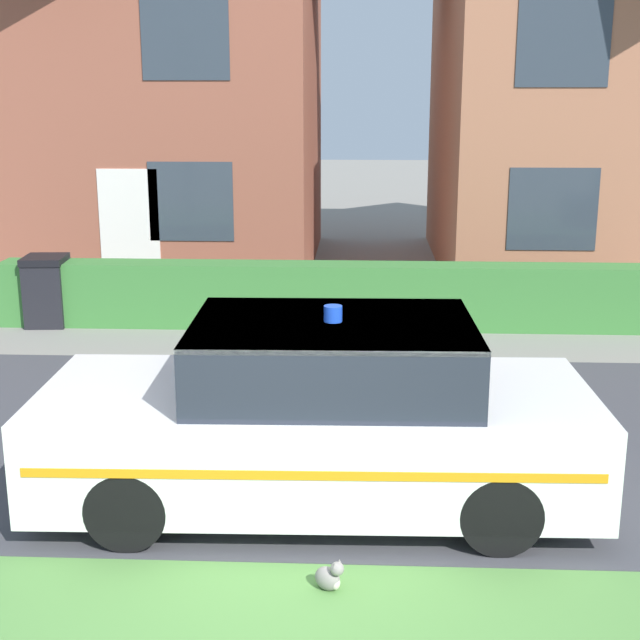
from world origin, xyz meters
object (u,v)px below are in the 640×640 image
(cat, at_px, (330,577))
(wheelie_bin, at_px, (47,290))
(house_left, at_px, (99,54))
(police_car, at_px, (320,417))
(house_right, at_px, (625,48))

(cat, bearing_deg, wheelie_bin, 156.32)
(house_left, height_order, wheelie_bin, house_left)
(wheelie_bin, bearing_deg, cat, -62.55)
(cat, height_order, house_left, house_left)
(cat, xyz_separation_m, wheelie_bin, (-4.39, 7.00, 0.41))
(house_left, xyz_separation_m, wheelie_bin, (0.50, -5.12, -3.50))
(cat, distance_m, wheelie_bin, 8.27)
(police_car, relative_size, cat, 17.22)
(police_car, bearing_deg, cat, 94.30)
(police_car, xyz_separation_m, cat, (0.13, -1.35, -0.65))
(cat, relative_size, house_right, 0.03)
(house_right, bearing_deg, house_left, 179.22)
(police_car, relative_size, house_right, 0.56)
(house_left, bearing_deg, house_right, -0.78)
(cat, distance_m, house_right, 13.59)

